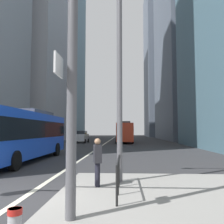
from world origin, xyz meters
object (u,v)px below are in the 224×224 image
(city_bus_red_receding, at_px, (124,131))
(street_lamp_post, at_px, (119,42))
(city_bus_blue_oncoming, at_px, (23,133))
(car_oncoming_mid, at_px, (81,137))
(pedestrian_far, at_px, (97,160))
(car_receding_near, at_px, (123,135))

(city_bus_red_receding, xyz_separation_m, street_lamp_post, (-0.06, -31.36, 3.45))
(city_bus_blue_oncoming, relative_size, street_lamp_post, 1.43)
(car_oncoming_mid, height_order, pedestrian_far, car_oncoming_mid)
(car_receding_near, bearing_deg, car_oncoming_mid, -107.29)
(city_bus_blue_oncoming, bearing_deg, street_lamp_post, -46.04)
(city_bus_red_receding, xyz_separation_m, pedestrian_far, (-0.79, -32.11, -0.82))
(car_receding_near, bearing_deg, street_lamp_post, -89.72)
(pedestrian_far, bearing_deg, car_receding_near, 89.49)
(car_oncoming_mid, distance_m, car_receding_near, 22.27)
(car_receding_near, height_order, pedestrian_far, car_receding_near)
(city_bus_red_receding, height_order, street_lamp_post, street_lamp_post)
(car_receding_near, bearing_deg, city_bus_blue_oncoming, -97.76)
(car_oncoming_mid, xyz_separation_m, street_lamp_post, (6.88, -30.55, 4.29))
(city_bus_blue_oncoming, xyz_separation_m, pedestrian_far, (5.69, -7.41, -0.82))
(car_receding_near, height_order, street_lamp_post, street_lamp_post)
(city_bus_red_receding, height_order, car_oncoming_mid, city_bus_red_receding)
(city_bus_blue_oncoming, xyz_separation_m, street_lamp_post, (6.41, -6.65, 3.45))
(city_bus_red_receding, relative_size, street_lamp_post, 1.36)
(car_oncoming_mid, distance_m, street_lamp_post, 31.61)
(car_oncoming_mid, height_order, car_receding_near, same)
(car_receding_near, relative_size, pedestrian_far, 2.72)
(car_receding_near, distance_m, pedestrian_far, 52.57)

